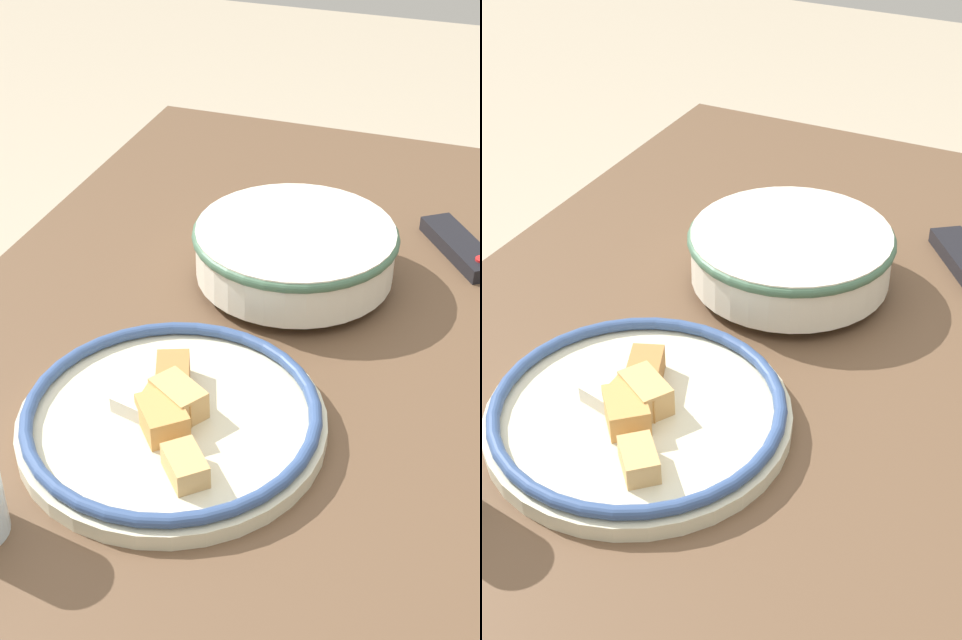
{
  "view_description": "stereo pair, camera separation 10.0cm",
  "coord_description": "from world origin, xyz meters",
  "views": [
    {
      "loc": [
        0.76,
        0.22,
        1.39
      ],
      "look_at": [
        -0.02,
        -0.06,
        0.81
      ],
      "focal_mm": 50.0,
      "sensor_mm": 36.0,
      "label": 1
    },
    {
      "loc": [
        0.72,
        0.31,
        1.39
      ],
      "look_at": [
        -0.02,
        -0.06,
        0.81
      ],
      "focal_mm": 50.0,
      "sensor_mm": 36.0,
      "label": 2
    }
  ],
  "objects": [
    {
      "name": "dining_table",
      "position": [
        0.0,
        0.0,
        0.68
      ],
      "size": [
        1.35,
        0.86,
        0.77
      ],
      "color": "brown",
      "rests_on": "ground_plane"
    },
    {
      "name": "food_plate",
      "position": [
        0.14,
        -0.07,
        0.79
      ],
      "size": [
        0.32,
        0.32,
        0.05
      ],
      "color": "beige",
      "rests_on": "dining_table"
    },
    {
      "name": "noodle_bowl",
      "position": [
        -0.18,
        -0.04,
        0.82
      ],
      "size": [
        0.26,
        0.26,
        0.08
      ],
      "color": "silver",
      "rests_on": "dining_table"
    }
  ]
}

